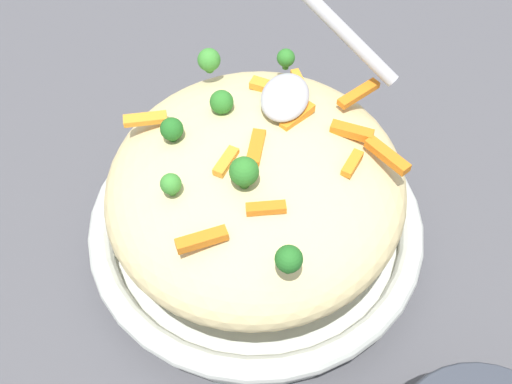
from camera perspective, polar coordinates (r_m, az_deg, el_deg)
ground_plane at (r=0.63m, az=-0.00°, el=-4.67°), size 2.40×2.40×0.00m
serving_bowl at (r=0.61m, az=-0.00°, el=-3.28°), size 0.31×0.31×0.05m
pasta_mound at (r=0.56m, az=-0.00°, el=0.52°), size 0.27×0.26×0.10m
carrot_piece_0 at (r=0.54m, az=8.37°, el=5.26°), size 0.01×0.04×0.01m
carrot_piece_1 at (r=0.54m, az=3.64°, el=6.54°), size 0.04×0.02×0.01m
carrot_piece_2 at (r=0.57m, az=1.28°, el=9.11°), size 0.02×0.04×0.01m
carrot_piece_3 at (r=0.51m, az=0.06°, el=3.48°), size 0.04×0.01×0.01m
carrot_piece_4 at (r=0.47m, az=-4.76°, el=-4.15°), size 0.03×0.04×0.01m
carrot_piece_5 at (r=0.48m, az=0.88°, el=-1.41°), size 0.02×0.03×0.01m
carrot_piece_6 at (r=0.58m, az=8.95°, el=8.50°), size 0.04×0.03×0.01m
carrot_piece_7 at (r=0.52m, az=8.40°, el=2.49°), size 0.03×0.01×0.01m
carrot_piece_8 at (r=0.51m, az=-2.64°, el=2.69°), size 0.03×0.01×0.01m
carrot_piece_9 at (r=0.56m, az=-9.65°, el=6.31°), size 0.02×0.04×0.01m
carrot_piece_10 at (r=0.58m, az=3.79°, el=9.57°), size 0.03×0.02×0.01m
carrot_piece_11 at (r=0.53m, az=11.39°, el=3.15°), size 0.03×0.04×0.01m
broccoli_floret_0 at (r=0.59m, az=-4.13°, el=11.42°), size 0.02×0.02×0.02m
broccoli_floret_1 at (r=0.50m, az=-7.44°, el=0.68°), size 0.02×0.02×0.02m
broccoli_floret_2 at (r=0.55m, az=-3.02°, el=7.83°), size 0.02×0.02×0.02m
broccoli_floret_3 at (r=0.49m, az=-0.71°, el=1.71°), size 0.02×0.02×0.03m
broccoli_floret_4 at (r=0.53m, az=-7.34°, el=5.50°), size 0.02×0.02×0.02m
broccoli_floret_5 at (r=0.45m, az=2.88°, el=-5.90°), size 0.02×0.02×0.02m
broccoli_floret_6 at (r=0.59m, az=2.29°, el=11.66°), size 0.02×0.02×0.02m
serving_spoon at (r=0.55m, az=3.92°, el=10.70°), size 0.12×0.14×0.09m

